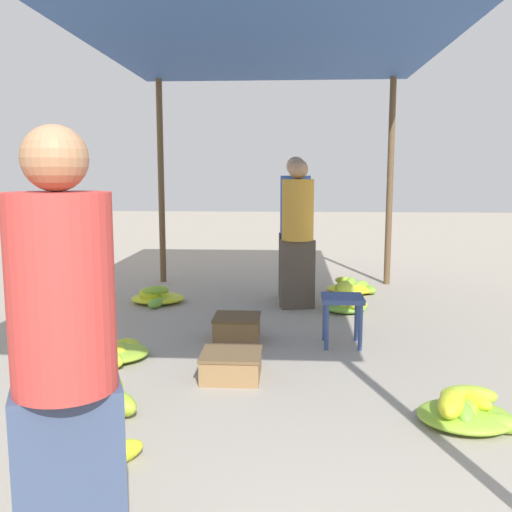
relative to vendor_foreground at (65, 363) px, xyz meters
The scene contains 16 objects.
canopy_post_back_left 5.74m from the vendor_foreground, 99.65° to the left, with size 0.08×0.08×2.61m, color brown.
canopy_post_back_right 5.99m from the vendor_foreground, 70.62° to the left, with size 0.08×0.08×2.61m, color brown.
canopy_tarp 3.28m from the vendor_foreground, 79.23° to the left, with size 3.34×6.29×0.04m, color #33569E.
vendor_foreground is the anchor object (origin of this frame).
stool 3.18m from the vendor_foreground, 68.26° to the left, with size 0.34×0.34×0.42m.
banana_pile_left_0 1.17m from the vendor_foreground, 106.98° to the left, with size 0.57×0.40×0.24m.
banana_pile_left_1 2.63m from the vendor_foreground, 104.81° to the left, with size 0.57×0.64×0.19m.
banana_pile_left_2 4.51m from the vendor_foreground, 99.62° to the left, with size 0.59×0.76×0.21m.
banana_pile_left_3 1.71m from the vendor_foreground, 106.88° to the left, with size 0.59×0.56×0.20m.
banana_pile_right_0 2.38m from the vendor_foreground, 39.41° to the left, with size 0.59×0.47×0.21m.
banana_pile_right_1 4.34m from the vendor_foreground, 72.20° to the left, with size 0.47×0.48×0.33m.
banana_pile_right_2 5.31m from the vendor_foreground, 73.64° to the left, with size 0.59×0.58×0.20m.
crate_near 2.25m from the vendor_foreground, 81.35° to the left, with size 0.42×0.42×0.19m.
crate_mid 3.11m from the vendor_foreground, 84.80° to the left, with size 0.39×0.39×0.21m.
shopper_walking_mid 4.80m from the vendor_foreground, 80.63° to the left, with size 0.37×0.37×1.61m.
shopper_walking_far 4.32m from the vendor_foreground, 79.29° to the left, with size 0.39×0.39×1.57m.
Camera 1 is at (0.22, -1.19, 1.43)m, focal length 40.00 mm.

